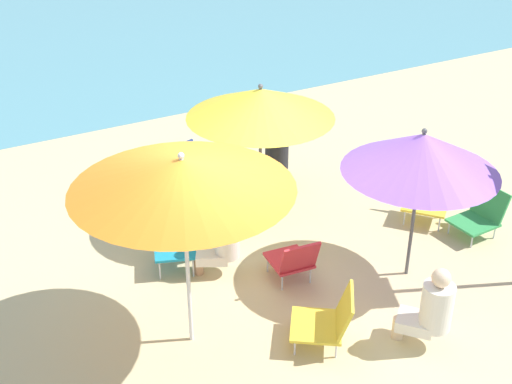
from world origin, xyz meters
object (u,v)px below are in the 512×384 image
object	(u,v)px
beach_chair_a	(294,260)
beach_chair_b	(481,214)
umbrella_purple	(422,153)
person_c	(168,181)
person_d	(223,239)
beach_chair_f	(329,319)
beach_chair_d	(427,198)
umbrella_yellow	(261,103)
person_a	(431,308)
person_b	(275,153)
beach_chair_c	(174,240)
umbrella_orange	(182,174)
beach_chair_e	(190,167)

from	to	relation	value
beach_chair_a	beach_chair_b	distance (m)	2.62
umbrella_purple	beach_chair_a	distance (m)	1.82
person_c	person_d	bearing A→B (deg)	139.62
beach_chair_f	person_c	world-z (taller)	person_c
beach_chair_d	person_c	size ratio (longest dim) A/B	0.85
umbrella_yellow	beach_chair_a	world-z (taller)	umbrella_yellow
person_c	person_d	size ratio (longest dim) A/B	0.97
beach_chair_d	person_a	bearing A→B (deg)	9.14
person_a	umbrella_purple	bearing A→B (deg)	-71.12
umbrella_purple	beach_chair_a	bearing A→B (deg)	158.24
umbrella_yellow	beach_chair_d	distance (m)	2.57
person_a	person_b	xyz separation A→B (m)	(0.47, 3.77, 0.00)
umbrella_purple	beach_chair_c	world-z (taller)	umbrella_purple
beach_chair_a	person_a	xyz separation A→B (m)	(0.61, -1.54, 0.14)
person_c	person_d	distance (m)	1.68
umbrella_orange	beach_chair_e	distance (m)	3.58
umbrella_purple	person_b	bearing A→B (deg)	93.46
umbrella_purple	umbrella_yellow	bearing A→B (deg)	116.24
umbrella_orange	beach_chair_b	world-z (taller)	umbrella_orange
umbrella_yellow	umbrella_orange	bearing A→B (deg)	-136.25
umbrella_yellow	beach_chair_a	bearing A→B (deg)	-103.94
umbrella_purple	beach_chair_f	distance (m)	2.01
beach_chair_f	umbrella_orange	bearing A→B (deg)	3.89
beach_chair_b	beach_chair_d	bearing A→B (deg)	-65.26
beach_chair_f	beach_chair_e	bearing A→B (deg)	-57.39
umbrella_orange	umbrella_yellow	bearing A→B (deg)	43.75
person_b	person_d	distance (m)	2.39
beach_chair_b	person_d	world-z (taller)	person_d
umbrella_purple	person_c	size ratio (longest dim) A/B	2.03
beach_chair_d	beach_chair_f	size ratio (longest dim) A/B	0.97
beach_chair_b	beach_chair_d	size ratio (longest dim) A/B	0.80
umbrella_orange	person_d	world-z (taller)	umbrella_orange
beach_chair_d	beach_chair_f	distance (m)	2.89
person_c	person_d	xyz separation A→B (m)	(-0.03, -1.68, 0.02)
beach_chair_d	person_a	xyz separation A→B (m)	(-1.68, -1.91, 0.15)
person_a	person_c	size ratio (longest dim) A/B	1.02
beach_chair_a	beach_chair_f	xyz separation A→B (m)	(-0.24, -1.03, -0.02)
umbrella_yellow	person_c	xyz separation A→B (m)	(-0.91, 0.88, -1.22)
beach_chair_f	person_a	xyz separation A→B (m)	(0.85, -0.51, 0.16)
umbrella_orange	beach_chair_a	size ratio (longest dim) A/B	3.34
beach_chair_b	umbrella_yellow	bearing A→B (deg)	-37.42
person_c	person_d	world-z (taller)	person_d
umbrella_yellow	beach_chair_e	size ratio (longest dim) A/B	2.69
beach_chair_b	person_c	world-z (taller)	person_c
beach_chair_c	person_c	size ratio (longest dim) A/B	0.78
beach_chair_b	person_c	distance (m)	4.05
beach_chair_b	beach_chair_c	size ratio (longest dim) A/B	0.88
umbrella_yellow	beach_chair_c	distance (m)	1.93
beach_chair_b	beach_chair_e	world-z (taller)	beach_chair_e
beach_chair_b	beach_chair_f	xyz separation A→B (m)	(-2.85, -0.77, 0.01)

